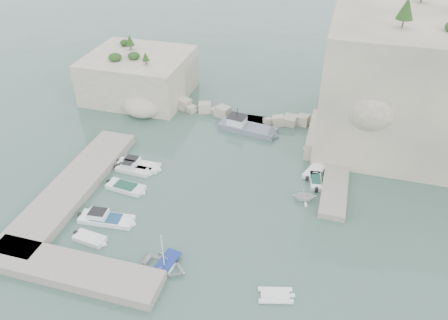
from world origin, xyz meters
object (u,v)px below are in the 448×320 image
(work_boat, at_px, (247,131))
(tender_east_d, at_px, (320,156))
(motorboat_d, at_px, (107,221))
(motorboat_b, at_px, (134,172))
(tender_east_b, at_px, (315,183))
(motorboat_c, at_px, (126,189))
(rowboat, at_px, (165,268))
(motorboat_a, at_px, (138,167))
(inflatable_dinghy, at_px, (275,297))
(motorboat_e, at_px, (90,240))
(tender_east_c, at_px, (316,171))
(tender_east_a, at_px, (304,200))

(work_boat, bearing_deg, tender_east_d, -10.03)
(tender_east_d, bearing_deg, work_boat, 54.75)
(work_boat, bearing_deg, motorboat_d, -105.72)
(work_boat, bearing_deg, motorboat_b, -121.49)
(tender_east_b, height_order, tender_east_d, tender_east_d)
(motorboat_b, relative_size, motorboat_d, 0.75)
(motorboat_c, xyz_separation_m, rowboat, (9.30, -10.36, 0.00))
(work_boat, bearing_deg, motorboat_a, -123.38)
(tender_east_d, bearing_deg, motorboat_c, 105.34)
(motorboat_a, height_order, motorboat_b, same)
(motorboat_d, xyz_separation_m, inflatable_dinghy, (19.88, -4.88, 0.00))
(motorboat_e, xyz_separation_m, tender_east_d, (21.81, 22.62, 0.00))
(motorboat_a, xyz_separation_m, tender_east_c, (22.49, 5.46, 0.00))
(tender_east_b, bearing_deg, motorboat_c, 100.24)
(inflatable_dinghy, height_order, tender_east_b, tender_east_b)
(tender_east_a, bearing_deg, motorboat_c, 87.40)
(inflatable_dinghy, relative_size, tender_east_d, 0.72)
(inflatable_dinghy, bearing_deg, motorboat_a, 129.49)
(motorboat_a, bearing_deg, rowboat, -57.20)
(motorboat_b, height_order, rowboat, motorboat_b)
(motorboat_b, relative_size, inflatable_dinghy, 1.43)
(motorboat_c, distance_m, tender_east_c, 24.20)
(motorboat_b, xyz_separation_m, motorboat_e, (0.90, -12.50, 0.00))
(motorboat_c, bearing_deg, motorboat_d, -78.69)
(motorboat_a, xyz_separation_m, work_boat, (11.60, 12.81, 0.00))
(motorboat_e, height_order, tender_east_b, same)
(motorboat_a, distance_m, tender_east_c, 23.14)
(motorboat_d, xyz_separation_m, tender_east_a, (20.61, 9.67, 0.00))
(motorboat_d, relative_size, motorboat_e, 1.78)
(tender_east_b, bearing_deg, inflatable_dinghy, 165.98)
(motorboat_d, distance_m, tender_east_b, 25.41)
(motorboat_b, bearing_deg, tender_east_b, 12.54)
(tender_east_a, xyz_separation_m, tender_east_c, (0.86, 6.19, 0.00))
(tender_east_d, bearing_deg, tender_east_b, 164.23)
(motorboat_a, xyz_separation_m, rowboat, (9.79, -14.96, 0.00))
(motorboat_b, xyz_separation_m, rowboat, (9.93, -13.90, 0.00))
(motorboat_c, xyz_separation_m, tender_east_b, (22.15, 7.55, 0.00))
(motorboat_a, relative_size, tender_east_b, 1.63)
(motorboat_b, distance_m, motorboat_c, 3.60)
(inflatable_dinghy, xyz_separation_m, tender_east_d, (1.67, 24.35, 0.00))
(tender_east_a, bearing_deg, tender_east_d, -18.41)
(tender_east_a, relative_size, tender_east_c, 0.55)
(tender_east_c, bearing_deg, rowboat, 169.40)
(motorboat_a, distance_m, motorboat_d, 10.45)
(motorboat_c, bearing_deg, tender_east_b, 24.88)
(motorboat_e, bearing_deg, inflatable_dinghy, 1.55)
(inflatable_dinghy, xyz_separation_m, tender_east_c, (1.59, 20.74, 0.00))
(motorboat_e, bearing_deg, work_boat, 74.08)
(motorboat_b, bearing_deg, rowboat, -51.90)
(tender_east_b, bearing_deg, tender_east_d, -7.94)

